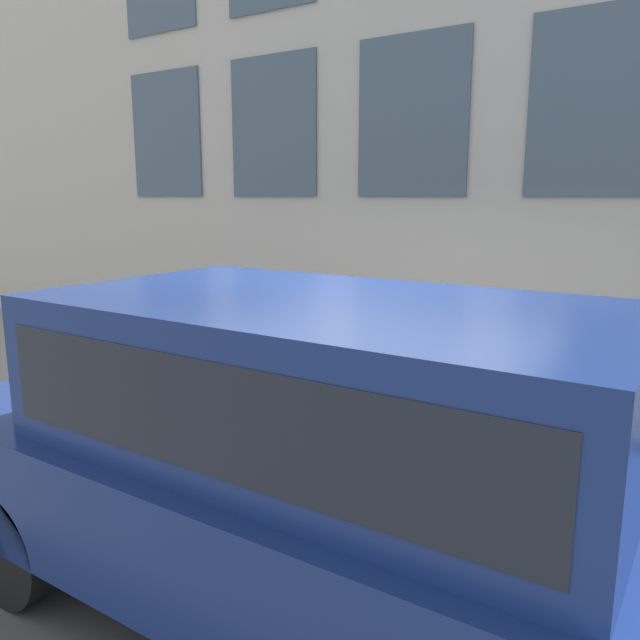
# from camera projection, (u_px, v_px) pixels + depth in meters

# --- Properties ---
(ground_plane) EXTENTS (80.00, 80.00, 0.00)m
(ground_plane) POSITION_uv_depth(u_px,v_px,m) (359.00, 506.00, 4.81)
(ground_plane) COLOR #514F4C
(sidewalk) EXTENTS (2.88, 60.00, 0.17)m
(sidewalk) POSITION_uv_depth(u_px,v_px,m) (434.00, 437.00, 5.98)
(sidewalk) COLOR gray
(sidewalk) RESTS_ON ground_plane
(fire_hydrant) EXTENTS (0.36, 0.46, 0.84)m
(fire_hydrant) POSITION_uv_depth(u_px,v_px,m) (346.00, 403.00, 5.37)
(fire_hydrant) COLOR red
(fire_hydrant) RESTS_ON sidewalk
(person) EXTENTS (0.34, 0.22, 1.39)m
(person) POSITION_uv_depth(u_px,v_px,m) (298.00, 334.00, 6.19)
(person) COLOR #232328
(person) RESTS_ON sidewalk
(parked_truck_navy_near) EXTENTS (1.94, 4.89, 1.84)m
(parked_truck_navy_near) POSITION_uv_depth(u_px,v_px,m) (318.00, 443.00, 3.37)
(parked_truck_navy_near) COLOR black
(parked_truck_navy_near) RESTS_ON ground_plane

